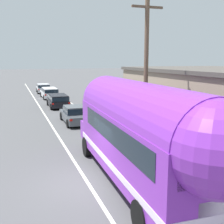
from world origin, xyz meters
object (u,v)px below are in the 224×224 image
at_px(car_second, 58,100).
at_px(car_fourth, 43,88).
at_px(utility_pole, 146,69).
at_px(painted_bus, 143,132).
at_px(car_third, 49,92).
at_px(car_lead, 76,114).

height_order(car_second, car_fourth, same).
xyz_separation_m(utility_pole, painted_bus, (-2.53, -5.02, -2.12)).
bearing_deg(car_second, painted_bus, -89.98).
distance_m(utility_pole, painted_bus, 6.01).
relative_size(utility_pole, car_third, 1.82).
height_order(utility_pole, car_fourth, utility_pole).
bearing_deg(car_lead, car_second, 91.04).
distance_m(painted_bus, car_lead, 12.56).
bearing_deg(car_second, car_fourth, 90.03).
relative_size(car_second, car_third, 0.96).
bearing_deg(car_fourth, car_lead, -89.60).
xyz_separation_m(utility_pole, car_fourth, (-2.54, 29.72, -3.64)).
xyz_separation_m(car_third, car_fourth, (-0.09, 6.57, -0.02)).
distance_m(painted_bus, car_third, 28.20).
bearing_deg(car_second, car_lead, -88.96).
relative_size(painted_bus, car_second, 2.60).
bearing_deg(car_third, utility_pole, -83.95).
relative_size(car_lead, car_second, 0.98).
relative_size(utility_pole, car_second, 1.90).
bearing_deg(painted_bus, car_lead, 89.36).
bearing_deg(utility_pole, painted_bus, -116.75).
bearing_deg(car_third, car_lead, -89.77).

